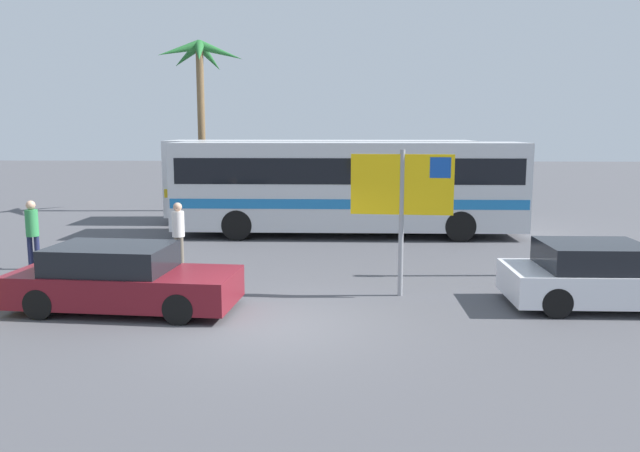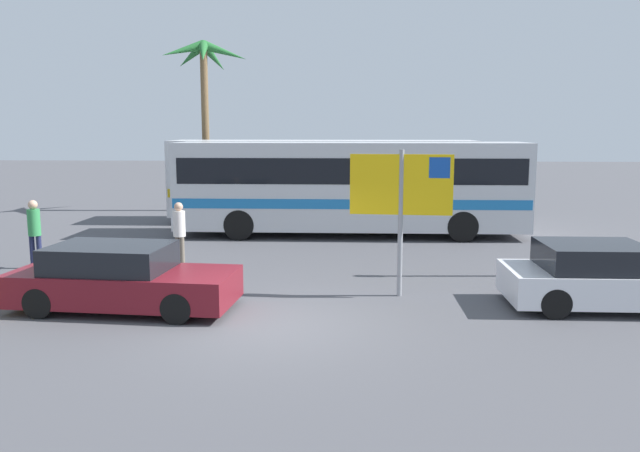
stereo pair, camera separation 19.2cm
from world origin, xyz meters
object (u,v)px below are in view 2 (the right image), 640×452
object	(u,v)px
bus_front_coach	(350,183)
pedestrian_crossing_lot	(179,229)
car_white	(600,277)
car_maroon	(121,279)
bus_rear_coach	(323,176)
pedestrian_by_bus	(34,228)
ferry_sign	(403,190)

from	to	relation	value
bus_front_coach	pedestrian_crossing_lot	size ratio (longest dim) A/B	6.74
bus_front_coach	car_white	distance (m)	10.17
car_maroon	car_white	size ratio (longest dim) A/B	1.18
bus_front_coach	bus_rear_coach	size ratio (longest dim) A/B	1.00
bus_front_coach	pedestrian_by_bus	size ratio (longest dim) A/B	6.50
bus_front_coach	ferry_sign	distance (m)	8.10
ferry_sign	pedestrian_by_bus	distance (m)	9.72
pedestrian_crossing_lot	pedestrian_by_bus	distance (m)	3.76
car_maroon	pedestrian_by_bus	xyz separation A→B (m)	(-3.59, 3.65, 0.44)
bus_front_coach	pedestrian_by_bus	distance (m)	10.00
bus_front_coach	car_white	xyz separation A→B (m)	(5.12, -8.71, -1.15)
ferry_sign	pedestrian_crossing_lot	size ratio (longest dim) A/B	1.84
car_maroon	pedestrian_by_bus	size ratio (longest dim) A/B	2.56
bus_rear_coach	car_white	world-z (taller)	bus_rear_coach
bus_rear_coach	car_white	distance (m)	13.50
bus_front_coach	pedestrian_crossing_lot	distance (m)	7.07
ferry_sign	car_maroon	world-z (taller)	ferry_sign
bus_rear_coach	car_white	xyz separation A→B (m)	(6.20, -11.94, -1.15)
car_maroon	pedestrian_by_bus	distance (m)	5.14
bus_rear_coach	pedestrian_by_bus	world-z (taller)	bus_rear_coach
pedestrian_by_bus	bus_front_coach	bearing A→B (deg)	120.85
car_white	pedestrian_crossing_lot	size ratio (longest dim) A/B	2.24
car_white	pedestrian_crossing_lot	distance (m)	10.13
bus_front_coach	car_maroon	bearing A→B (deg)	-116.38
ferry_sign	bus_front_coach	bearing A→B (deg)	103.29
car_white	car_maroon	bearing A→B (deg)	-176.40
bus_front_coach	pedestrian_by_bus	xyz separation A→B (m)	(-8.21, -5.67, -0.71)
bus_front_coach	bus_rear_coach	xyz separation A→B (m)	(-1.08, 3.23, 0.00)
car_white	pedestrian_by_bus	xyz separation A→B (m)	(-13.34, 3.04, 0.44)
bus_rear_coach	pedestrian_crossing_lot	distance (m)	9.32
ferry_sign	car_maroon	xyz separation A→B (m)	(-5.77, -1.32, -1.69)
bus_rear_coach	pedestrian_crossing_lot	xyz separation A→B (m)	(-3.38, -8.66, -0.75)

